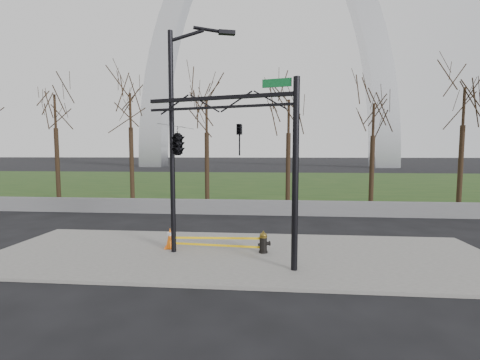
# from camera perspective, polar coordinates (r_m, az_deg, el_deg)

# --- Properties ---
(ground) EXTENTS (500.00, 500.00, 0.00)m
(ground) POSITION_cam_1_polar(r_m,az_deg,el_deg) (12.31, -0.09, -12.95)
(ground) COLOR black
(ground) RESTS_ON ground
(sidewalk) EXTENTS (18.00, 6.00, 0.10)m
(sidewalk) POSITION_cam_1_polar(r_m,az_deg,el_deg) (12.29, -0.09, -12.73)
(sidewalk) COLOR slate
(sidewalk) RESTS_ON ground
(grass_strip) EXTENTS (120.00, 40.00, 0.06)m
(grass_strip) POSITION_cam_1_polar(r_m,az_deg,el_deg) (41.86, 3.62, -0.37)
(grass_strip) COLOR #1F3E16
(grass_strip) RESTS_ON ground
(guardrail) EXTENTS (60.00, 0.30, 0.90)m
(guardrail) POSITION_cam_1_polar(r_m,az_deg,el_deg) (19.98, 1.99, -4.75)
(guardrail) COLOR #59595B
(guardrail) RESTS_ON ground
(gateway_arch) EXTENTS (66.00, 6.00, 65.00)m
(gateway_arch) POSITION_cam_1_polar(r_m,az_deg,el_deg) (91.33, 4.53, 23.06)
(gateway_arch) COLOR silver
(gateway_arch) RESTS_ON ground
(tree_row) EXTENTS (56.58, 4.00, 8.73)m
(tree_row) POSITION_cam_1_polar(r_m,az_deg,el_deg) (24.06, 15.31, 6.04)
(tree_row) COLOR black
(tree_row) RESTS_ON ground
(fire_hydrant) EXTENTS (0.50, 0.32, 0.80)m
(fire_hydrant) POSITION_cam_1_polar(r_m,az_deg,el_deg) (12.28, 4.09, -10.74)
(fire_hydrant) COLOR black
(fire_hydrant) RESTS_ON sidewalk
(traffic_cone) EXTENTS (0.46, 0.46, 0.79)m
(traffic_cone) POSITION_cam_1_polar(r_m,az_deg,el_deg) (13.09, -11.96, -9.73)
(traffic_cone) COLOR orange
(traffic_cone) RESTS_ON sidewalk
(street_light) EXTENTS (2.34, 0.80, 8.21)m
(street_light) POSITION_cam_1_polar(r_m,az_deg,el_deg) (12.21, -10.61, 9.14)
(street_light) COLOR black
(street_light) RESTS_ON ground
(traffic_signal_mast) EXTENTS (4.99, 2.54, 6.00)m
(traffic_signal_mast) POSITION_cam_1_polar(r_m,az_deg,el_deg) (11.13, -7.23, 6.80)
(traffic_signal_mast) COLOR black
(traffic_signal_mast) RESTS_ON ground
(caution_tape) EXTENTS (3.56, 0.46, 0.41)m
(caution_tape) POSITION_cam_1_polar(r_m,az_deg,el_deg) (12.46, -4.02, -10.59)
(caution_tape) COLOR yellow
(caution_tape) RESTS_ON ground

